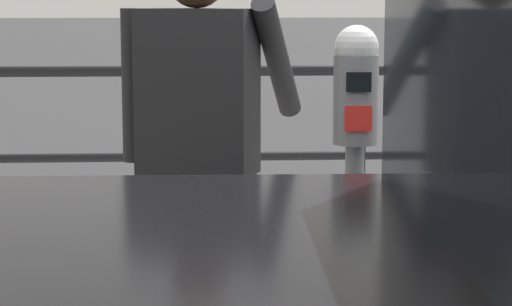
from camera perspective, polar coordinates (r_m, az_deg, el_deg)
parking_meter at (r=3.66m, az=5.67°, el=1.02°), size 0.16×0.17×1.40m
pedestrian_at_meter at (r=3.81m, az=-3.29°, el=0.74°), size 0.72×0.49×1.68m
background_railing at (r=5.75m, az=5.99°, el=1.92°), size 24.06×0.06×1.12m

